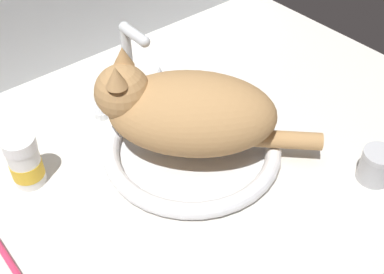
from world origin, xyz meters
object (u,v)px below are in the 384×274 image
(metal_jar, at_px, (376,166))
(cat, at_px, (181,111))
(faucet, at_px, (131,76))
(pill_bottle, at_px, (25,162))
(sink_basin, at_px, (192,147))

(metal_jar, bearing_deg, cat, 129.49)
(faucet, relative_size, pill_bottle, 1.85)
(pill_bottle, bearing_deg, sink_basin, -25.47)
(sink_basin, distance_m, pill_bottle, 0.30)
(faucet, height_order, pill_bottle, faucet)
(pill_bottle, height_order, metal_jar, pill_bottle)
(faucet, bearing_deg, sink_basin, -90.00)
(pill_bottle, xyz_separation_m, metal_jar, (0.47, -0.38, -0.02))
(faucet, xyz_separation_m, cat, (-0.01, -0.18, 0.03))
(faucet, bearing_deg, pill_bottle, -165.89)
(cat, height_order, metal_jar, cat)
(pill_bottle, bearing_deg, metal_jar, -38.88)
(cat, bearing_deg, pill_bottle, 155.79)
(cat, bearing_deg, faucet, 85.67)
(sink_basin, xyz_separation_m, cat, (-0.01, 0.01, 0.09))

